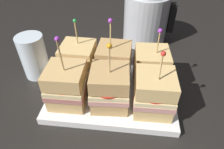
% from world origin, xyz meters
% --- Properties ---
extents(ground_plane, '(6.00, 6.00, 0.00)m').
position_xyz_m(ground_plane, '(0.00, 0.00, 0.00)').
color(ground_plane, black).
extents(serving_platter, '(0.30, 0.22, 0.02)m').
position_xyz_m(serving_platter, '(0.00, 0.00, 0.01)').
color(serving_platter, white).
rests_on(serving_platter, ground_plane).
extents(sandwich_front_left, '(0.09, 0.09, 0.17)m').
position_xyz_m(sandwich_front_left, '(-0.10, -0.05, 0.06)').
color(sandwich_front_left, tan).
rests_on(sandwich_front_left, serving_platter).
extents(sandwich_front_center, '(0.09, 0.09, 0.16)m').
position_xyz_m(sandwich_front_center, '(-0.00, -0.04, 0.06)').
color(sandwich_front_center, tan).
rests_on(sandwich_front_center, serving_platter).
extents(sandwich_front_right, '(0.09, 0.09, 0.16)m').
position_xyz_m(sandwich_front_right, '(0.09, -0.05, 0.06)').
color(sandwich_front_right, tan).
rests_on(sandwich_front_right, serving_platter).
extents(sandwich_back_left, '(0.09, 0.09, 0.16)m').
position_xyz_m(sandwich_back_left, '(-0.09, 0.05, 0.06)').
color(sandwich_back_left, tan).
rests_on(sandwich_back_left, serving_platter).
extents(sandwich_back_center, '(0.09, 0.09, 0.17)m').
position_xyz_m(sandwich_back_center, '(-0.00, 0.05, 0.06)').
color(sandwich_back_center, tan).
rests_on(sandwich_back_center, serving_platter).
extents(sandwich_back_right, '(0.09, 0.09, 0.15)m').
position_xyz_m(sandwich_back_right, '(0.09, 0.05, 0.06)').
color(sandwich_back_right, tan).
rests_on(sandwich_back_right, serving_platter).
extents(kettle_steel, '(0.17, 0.15, 0.19)m').
position_xyz_m(kettle_steel, '(0.08, 0.29, 0.08)').
color(kettle_steel, '#B7BABF').
rests_on(kettle_steel, ground_plane).
extents(drinking_glass, '(0.07, 0.07, 0.12)m').
position_xyz_m(drinking_glass, '(-0.22, 0.06, 0.06)').
color(drinking_glass, silver).
rests_on(drinking_glass, ground_plane).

